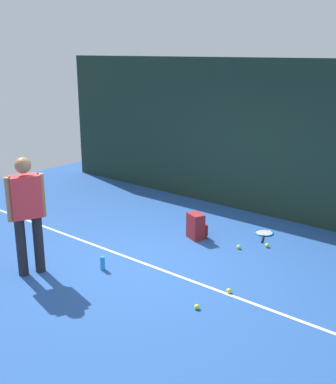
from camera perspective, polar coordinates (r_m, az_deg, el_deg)
name	(u,v)px	position (r m, az deg, el deg)	size (l,w,h in m)	color
ground_plane	(151,261)	(7.31, -2.01, -8.23)	(12.00, 12.00, 0.00)	#234C93
back_fence	(255,138)	(9.24, 10.35, 6.42)	(10.00, 0.10, 2.95)	#192D23
court_line	(145,264)	(7.21, -2.77, -8.59)	(9.00, 0.05, 0.00)	white
tennis_player	(27,209)	(6.85, -16.59, -2.00)	(0.36, 0.49, 1.70)	black
tennis_racket	(264,233)	(8.47, 11.44, -4.88)	(0.43, 0.63, 0.03)	black
backpack	(196,226)	(8.07, 3.43, -4.15)	(0.35, 0.36, 0.44)	maroon
tennis_ball_near_player	(267,245)	(7.92, 11.80, -6.29)	(0.07, 0.07, 0.07)	#CCE033
tennis_ball_by_fence	(229,291)	(6.45, 7.32, -11.67)	(0.07, 0.07, 0.07)	#CCE033
tennis_ball_mid_court	(239,247)	(7.79, 8.49, -6.53)	(0.07, 0.07, 0.07)	#CCE033
tennis_ball_far_left	(197,307)	(6.05, 3.48, -13.59)	(0.07, 0.07, 0.07)	#CCE033
water_bottle	(103,263)	(7.05, -7.85, -8.45)	(0.07, 0.07, 0.21)	#268CD8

